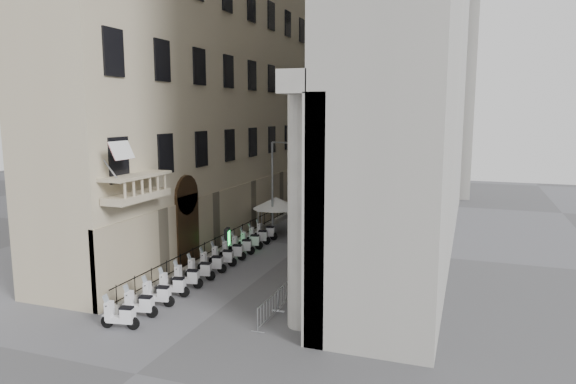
# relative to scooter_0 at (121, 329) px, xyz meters

# --- Properties ---
(ground) EXTENTS (120.00, 120.00, 0.00)m
(ground) POSITION_rel_scooter_0_xyz_m (2.98, -3.05, 0.00)
(ground) COLOR #4A4A4C
(ground) RESTS_ON ground
(left_building) EXTENTS (5.00, 36.00, 34.00)m
(left_building) POSITION_rel_scooter_0_xyz_m (-4.52, 18.95, 17.00)
(left_building) COLOR beige
(left_building) RESTS_ON ground
(far_building) EXTENTS (22.00, 10.00, 30.00)m
(far_building) POSITION_rel_scooter_0_xyz_m (2.98, 44.95, 15.00)
(far_building) COLOR #AAA8A1
(far_building) RESTS_ON ground
(iron_fence) EXTENTS (0.30, 28.00, 1.40)m
(iron_fence) POSITION_rel_scooter_0_xyz_m (-1.32, 14.95, 0.00)
(iron_fence) COLOR black
(iron_fence) RESTS_ON ground
(blue_awning) EXTENTS (1.60, 3.00, 3.00)m
(blue_awning) POSITION_rel_scooter_0_xyz_m (7.13, 22.95, 0.00)
(blue_awning) COLOR navy
(blue_awning) RESTS_ON ground
(flag) EXTENTS (1.00, 1.40, 8.20)m
(flag) POSITION_rel_scooter_0_xyz_m (-1.02, 1.95, 0.00)
(flag) COLOR #9E0C11
(flag) RESTS_ON ground
(scooter_0) EXTENTS (1.48, 0.79, 1.50)m
(scooter_0) POSITION_rel_scooter_0_xyz_m (0.00, 0.00, 0.00)
(scooter_0) COLOR white
(scooter_0) RESTS_ON ground
(scooter_1) EXTENTS (1.48, 0.79, 1.50)m
(scooter_1) POSITION_rel_scooter_0_xyz_m (0.00, 1.39, 0.00)
(scooter_1) COLOR white
(scooter_1) RESTS_ON ground
(scooter_2) EXTENTS (1.48, 0.79, 1.50)m
(scooter_2) POSITION_rel_scooter_0_xyz_m (0.00, 2.78, 0.00)
(scooter_2) COLOR white
(scooter_2) RESTS_ON ground
(scooter_3) EXTENTS (1.48, 0.79, 1.50)m
(scooter_3) POSITION_rel_scooter_0_xyz_m (0.00, 4.17, 0.00)
(scooter_3) COLOR white
(scooter_3) RESTS_ON ground
(scooter_4) EXTENTS (1.48, 0.79, 1.50)m
(scooter_4) POSITION_rel_scooter_0_xyz_m (0.00, 5.56, 0.00)
(scooter_4) COLOR white
(scooter_4) RESTS_ON ground
(scooter_5) EXTENTS (1.48, 0.79, 1.50)m
(scooter_5) POSITION_rel_scooter_0_xyz_m (0.00, 6.95, 0.00)
(scooter_5) COLOR white
(scooter_5) RESTS_ON ground
(scooter_6) EXTENTS (1.48, 0.79, 1.50)m
(scooter_6) POSITION_rel_scooter_0_xyz_m (0.00, 8.34, 0.00)
(scooter_6) COLOR white
(scooter_6) RESTS_ON ground
(scooter_7) EXTENTS (1.48, 0.79, 1.50)m
(scooter_7) POSITION_rel_scooter_0_xyz_m (0.00, 9.73, 0.00)
(scooter_7) COLOR white
(scooter_7) RESTS_ON ground
(scooter_8) EXTENTS (1.48, 0.79, 1.50)m
(scooter_8) POSITION_rel_scooter_0_xyz_m (0.00, 11.12, 0.00)
(scooter_8) COLOR white
(scooter_8) RESTS_ON ground
(scooter_9) EXTENTS (1.48, 0.79, 1.50)m
(scooter_9) POSITION_rel_scooter_0_xyz_m (0.00, 12.51, 0.00)
(scooter_9) COLOR white
(scooter_9) RESTS_ON ground
(scooter_10) EXTENTS (1.48, 0.79, 1.50)m
(scooter_10) POSITION_rel_scooter_0_xyz_m (0.00, 13.90, 0.00)
(scooter_10) COLOR white
(scooter_10) RESTS_ON ground
(scooter_11) EXTENTS (1.48, 0.79, 1.50)m
(scooter_11) POSITION_rel_scooter_0_xyz_m (0.00, 15.29, 0.00)
(scooter_11) COLOR white
(scooter_11) RESTS_ON ground
(scooter_12) EXTENTS (1.48, 0.79, 1.50)m
(scooter_12) POSITION_rel_scooter_0_xyz_m (0.00, 16.68, 0.00)
(scooter_12) COLOR white
(scooter_12) RESTS_ON ground
(barrier_0) EXTENTS (0.60, 2.40, 1.10)m
(barrier_0) POSITION_rel_scooter_0_xyz_m (5.72, 2.83, 0.00)
(barrier_0) COLOR #ACAFB4
(barrier_0) RESTS_ON ground
(barrier_1) EXTENTS (0.60, 2.40, 1.10)m
(barrier_1) POSITION_rel_scooter_0_xyz_m (5.72, 5.33, 0.00)
(barrier_1) COLOR #ACAFB4
(barrier_1) RESTS_ON ground
(barrier_2) EXTENTS (0.60, 2.40, 1.10)m
(barrier_2) POSITION_rel_scooter_0_xyz_m (5.72, 7.83, 0.00)
(barrier_2) COLOR #ACAFB4
(barrier_2) RESTS_ON ground
(barrier_3) EXTENTS (0.60, 2.40, 1.10)m
(barrier_3) POSITION_rel_scooter_0_xyz_m (5.72, 10.33, 0.00)
(barrier_3) COLOR #ACAFB4
(barrier_3) RESTS_ON ground
(barrier_4) EXTENTS (0.60, 2.40, 1.10)m
(barrier_4) POSITION_rel_scooter_0_xyz_m (5.72, 12.83, 0.00)
(barrier_4) COLOR #ACAFB4
(barrier_4) RESTS_ON ground
(barrier_5) EXTENTS (0.60, 2.40, 1.10)m
(barrier_5) POSITION_rel_scooter_0_xyz_m (5.72, 15.33, 0.00)
(barrier_5) COLOR #ACAFB4
(barrier_5) RESTS_ON ground
(security_tent) EXTENTS (3.53, 3.53, 2.87)m
(security_tent) POSITION_rel_scooter_0_xyz_m (0.41, 18.41, 2.40)
(security_tent) COLOR white
(security_tent) RESTS_ON ground
(street_lamp) EXTENTS (2.29, 0.77, 7.16)m
(street_lamp) POSITION_rel_scooter_0_xyz_m (0.38, 17.59, 4.22)
(street_lamp) COLOR gray
(street_lamp) RESTS_ON ground
(info_kiosk) EXTENTS (0.41, 0.81, 1.66)m
(info_kiosk) POSITION_rel_scooter_0_xyz_m (-1.09, 12.54, 0.84)
(info_kiosk) COLOR black
(info_kiosk) RESTS_ON ground
(pedestrian_a) EXTENTS (0.67, 0.56, 1.57)m
(pedestrian_a) POSITION_rel_scooter_0_xyz_m (3.17, 27.79, 0.79)
(pedestrian_a) COLOR black
(pedestrian_a) RESTS_ON ground
(pedestrian_b) EXTENTS (1.13, 1.09, 1.84)m
(pedestrian_b) POSITION_rel_scooter_0_xyz_m (5.35, 26.26, 0.92)
(pedestrian_b) COLOR black
(pedestrian_b) RESTS_ON ground
(pedestrian_c) EXTENTS (1.02, 0.95, 1.75)m
(pedestrian_c) POSITION_rel_scooter_0_xyz_m (3.93, 25.24, 0.87)
(pedestrian_c) COLOR black
(pedestrian_c) RESTS_ON ground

